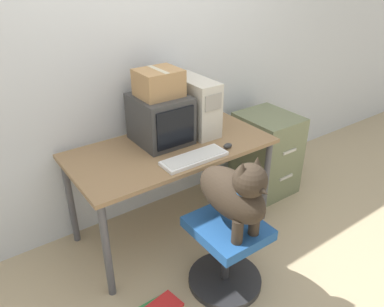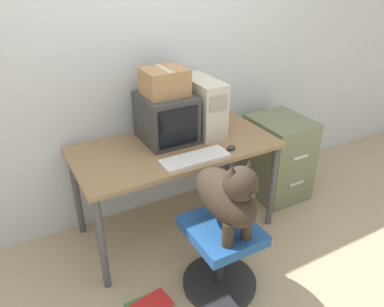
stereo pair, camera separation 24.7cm
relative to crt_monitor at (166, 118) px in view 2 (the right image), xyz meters
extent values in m
plane|color=tan|center=(0.01, -0.50, -0.93)|extent=(12.00, 12.00, 0.00)
cube|color=silver|center=(0.01, 0.32, 0.37)|extent=(8.00, 0.05, 2.60)
cube|color=olive|center=(0.01, -0.12, -0.19)|extent=(1.48, 0.75, 0.03)
cylinder|color=#4C4C51|center=(-0.68, -0.45, -0.57)|extent=(0.05, 0.05, 0.72)
cylinder|color=#4C4C51|center=(0.70, -0.45, -0.57)|extent=(0.05, 0.05, 0.72)
cylinder|color=#4C4C51|center=(-0.68, 0.20, -0.57)|extent=(0.05, 0.05, 0.72)
cylinder|color=#4C4C51|center=(0.70, 0.20, -0.57)|extent=(0.05, 0.05, 0.72)
cube|color=#383838|center=(0.00, 0.00, 0.00)|extent=(0.37, 0.40, 0.35)
cube|color=black|center=(0.00, -0.20, 0.00)|extent=(0.30, 0.01, 0.27)
cube|color=beige|center=(0.31, 0.01, 0.03)|extent=(0.19, 0.45, 0.42)
cube|color=#9E998E|center=(0.31, -0.23, 0.13)|extent=(0.15, 0.01, 0.12)
cube|color=silver|center=(0.03, -0.39, -0.16)|extent=(0.47, 0.17, 0.02)
cube|color=silver|center=(0.03, -0.39, -0.15)|extent=(0.44, 0.14, 0.00)
ellipsoid|color=#333333|center=(0.33, -0.38, -0.16)|extent=(0.07, 0.05, 0.04)
cylinder|color=#262628|center=(-0.02, -0.80, -0.91)|extent=(0.50, 0.50, 0.04)
cylinder|color=#262628|center=(-0.02, -0.80, -0.70)|extent=(0.05, 0.05, 0.39)
cube|color=#1E4C8C|center=(-0.02, -0.80, -0.47)|extent=(0.41, 0.46, 0.07)
ellipsoid|color=#33281E|center=(-0.02, -0.82, -0.20)|extent=(0.24, 0.53, 0.29)
cylinder|color=#33281E|center=(-0.08, -0.96, -0.35)|extent=(0.07, 0.07, 0.16)
cylinder|color=#33281E|center=(0.05, -0.96, -0.35)|extent=(0.07, 0.07, 0.16)
sphere|color=#33281E|center=(-0.02, -0.96, -0.03)|extent=(0.20, 0.20, 0.20)
cone|color=black|center=(-0.02, -1.05, -0.05)|extent=(0.09, 0.10, 0.09)
cone|color=#33281E|center=(-0.07, -0.95, 0.05)|extent=(0.07, 0.07, 0.09)
cone|color=#33281E|center=(0.04, -0.95, 0.05)|extent=(0.07, 0.07, 0.09)
torus|color=blue|center=(-0.02, -0.94, -0.10)|extent=(0.14, 0.14, 0.02)
cube|color=#6B7251|center=(1.05, -0.10, -0.56)|extent=(0.45, 0.52, 0.74)
cube|color=beige|center=(1.05, -0.37, -0.43)|extent=(0.16, 0.01, 0.02)
cube|color=beige|center=(1.05, -0.37, -0.69)|extent=(0.16, 0.01, 0.02)
cube|color=#A87F51|center=(0.00, 0.00, 0.27)|extent=(0.30, 0.26, 0.19)
cube|color=beige|center=(0.00, 0.00, 0.36)|extent=(0.04, 0.25, 0.00)
cube|color=red|center=(-0.52, -0.78, -0.88)|extent=(0.30, 0.20, 0.02)
camera|label=1|loc=(-1.28, -2.19, 1.06)|focal=35.00mm
camera|label=2|loc=(-1.07, -2.32, 1.06)|focal=35.00mm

